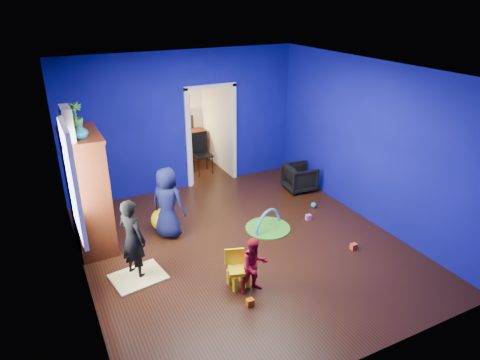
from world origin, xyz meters
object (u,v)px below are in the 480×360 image
kid_chair (238,271)px  study_desk (188,146)px  toddler_red (254,265)px  hopper_ball (162,219)px  crt_tv (90,189)px  play_mat (268,228)px  folding_chair (203,154)px  armchair (300,178)px  child_navy (168,203)px  tv_armoire (88,192)px  child_black (133,239)px  vase (81,131)px

kid_chair → study_desk: size_ratio=0.57×
toddler_red → kid_chair: size_ratio=1.68×
hopper_ball → crt_tv: bearing=178.2°
toddler_red → kid_chair: bearing=128.8°
play_mat → folding_chair: (-0.05, 2.96, 0.45)m
crt_tv → armchair: bearing=3.8°
hopper_ball → kid_chair: kid_chair is taller
hopper_ball → kid_chair: (0.50, -2.05, 0.05)m
play_mat → child_navy: bearing=160.9°
folding_chair → armchair: bearing=-50.4°
tv_armoire → study_desk: bearing=47.5°
kid_chair → study_desk: study_desk is taller
hopper_ball → study_desk: bearing=62.0°
armchair → child_black: size_ratio=0.49×
crt_tv → play_mat: crt_tv is taller
vase → hopper_ball: bearing=12.9°
vase → study_desk: 4.70m
armchair → tv_armoire: 4.37m
child_black → vase: bearing=-6.0°
armchair → kid_chair: bearing=138.2°
vase → play_mat: size_ratio=0.27×
crt_tv → toddler_red: bearing=-52.3°
tv_armoire → child_black: bearing=-71.0°
toddler_red → study_desk: toddler_red is taller
toddler_red → crt_tv: (-1.77, 2.28, 0.60)m
child_navy → hopper_ball: bearing=-29.3°
crt_tv → kid_chair: bearing=-52.2°
toddler_red → kid_chair: 0.30m
tv_armoire → folding_chair: 3.55m
tv_armoire → folding_chair: size_ratio=2.13×
play_mat → child_black: bearing=-173.0°
kid_chair → crt_tv: bearing=145.6°
toddler_red → kid_chair: toddler_red is taller
hopper_ball → study_desk: (1.65, 3.10, 0.17)m
child_navy → play_mat: child_navy is taller
armchair → study_desk: study_desk is taller
armchair → child_black: 4.18m
play_mat → folding_chair: 2.99m
vase → toddler_red: bearing=-47.7°
child_navy → play_mat: size_ratio=1.57×
child_black → hopper_ball: bearing=-65.0°
child_black → folding_chair: child_black is taller
toddler_red → tv_armoire: bearing=130.3°
play_mat → toddler_red: bearing=-126.4°
play_mat → crt_tv: bearing=163.1°
child_black → folding_chair: (2.41, 3.26, -0.17)m
toddler_red → folding_chair: folding_chair is taller
child_navy → folding_chair: bearing=-74.5°
crt_tv → study_desk: bearing=47.9°
kid_chair → tv_armoire: bearing=146.2°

